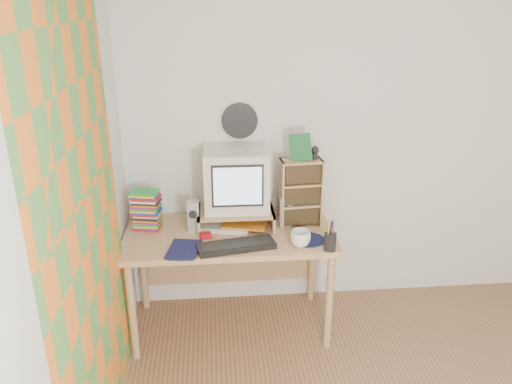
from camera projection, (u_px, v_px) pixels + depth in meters
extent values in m
plane|color=silver|center=(368.00, 142.00, 3.61)|extent=(3.50, 0.00, 3.50)
plane|color=silver|center=(46.00, 281.00, 1.84)|extent=(0.00, 3.50, 3.50)
plane|color=orange|center=(89.00, 245.00, 2.32)|extent=(0.00, 2.20, 2.20)
cylinder|color=black|center=(240.00, 121.00, 3.44)|extent=(0.25, 0.02, 0.25)
cube|color=tan|center=(229.00, 235.00, 3.37)|extent=(1.40, 0.70, 0.04)
cube|color=tan|center=(228.00, 258.00, 3.80)|extent=(1.33, 0.02, 0.41)
cylinder|color=tan|center=(132.00, 312.00, 3.18)|extent=(0.05, 0.05, 0.71)
cylinder|color=tan|center=(329.00, 302.00, 3.29)|extent=(0.05, 0.05, 0.71)
cylinder|color=tan|center=(143.00, 266.00, 3.72)|extent=(0.05, 0.05, 0.71)
cylinder|color=tan|center=(312.00, 259.00, 3.82)|extent=(0.05, 0.05, 0.71)
cube|color=tan|center=(199.00, 219.00, 3.41)|extent=(0.02, 0.30, 0.12)
cube|color=tan|center=(272.00, 216.00, 3.45)|extent=(0.02, 0.30, 0.12)
cube|color=tan|center=(236.00, 211.00, 3.42)|extent=(0.52, 0.30, 0.02)
cube|color=beige|center=(236.00, 179.00, 3.38)|extent=(0.44, 0.44, 0.41)
cube|color=#B2B2B7|center=(193.00, 216.00, 3.34)|extent=(0.08, 0.08, 0.21)
cube|color=#B2B2B7|center=(285.00, 211.00, 3.42)|extent=(0.09, 0.09, 0.21)
cube|color=black|center=(236.00, 246.00, 3.14)|extent=(0.51, 0.25, 0.03)
cube|color=tan|center=(300.00, 192.00, 3.40)|extent=(0.29, 0.17, 0.47)
imported|color=white|center=(300.00, 238.00, 3.16)|extent=(0.14, 0.14, 0.10)
imported|color=#10143D|center=(169.00, 247.00, 3.11)|extent=(0.26, 0.21, 0.05)
cylinder|color=#0F1033|center=(308.00, 240.00, 3.25)|extent=(0.25, 0.25, 0.00)
cube|color=#AD1216|center=(206.00, 236.00, 3.27)|extent=(0.08, 0.06, 0.04)
cube|color=#19582C|center=(301.00, 147.00, 3.27)|extent=(0.14, 0.06, 0.18)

